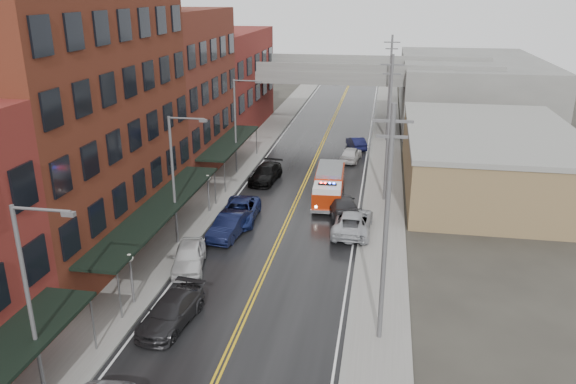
{
  "coord_description": "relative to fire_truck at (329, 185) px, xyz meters",
  "views": [
    {
      "loc": [
        6.81,
        -9.56,
        16.6
      ],
      "look_at": [
        0.34,
        27.59,
        3.0
      ],
      "focal_mm": 35.0,
      "sensor_mm": 36.0,
      "label": 1
    }
  ],
  "objects": [
    {
      "name": "brick_building_b",
      "position": [
        -15.95,
        -11.11,
        7.57
      ],
      "size": [
        9.0,
        20.0,
        18.0
      ],
      "primitive_type": "cube",
      "color": "#5B2518",
      "rests_on": "ground"
    },
    {
      "name": "parked_car_left_4",
      "position": [
        -7.45,
        -13.39,
        -0.62
      ],
      "size": [
        2.9,
        5.01,
        1.6
      ],
      "primitive_type": "imported",
      "rotation": [
        0.0,
        0.0,
        0.23
      ],
      "color": "silver",
      "rests_on": "ground"
    },
    {
      "name": "parked_car_right_0",
      "position": [
        2.35,
        -5.98,
        -0.62
      ],
      "size": [
        2.84,
        5.86,
        1.61
      ],
      "primitive_type": "imported",
      "rotation": [
        0.0,
        0.0,
        3.11
      ],
      "color": "#ACAFB4",
      "rests_on": "ground"
    },
    {
      "name": "utility_pole_0",
      "position": [
        4.55,
        -19.11,
        4.88
      ],
      "size": [
        1.8,
        0.24,
        12.0
      ],
      "color": "#59595B",
      "rests_on": "ground"
    },
    {
      "name": "fire_truck",
      "position": [
        0.0,
        0.0,
        0.0
      ],
      "size": [
        3.14,
        7.3,
        2.63
      ],
      "rotation": [
        0.0,
        0.0,
        0.04
      ],
      "color": "#942006",
      "rests_on": "ground"
    },
    {
      "name": "parked_car_right_2",
      "position": [
        1.02,
        12.09,
        -0.69
      ],
      "size": [
        2.27,
        4.53,
        1.48
      ],
      "primitive_type": "imported",
      "rotation": [
        0.0,
        0.0,
        3.02
      ],
      "color": "silver",
      "rests_on": "ground"
    },
    {
      "name": "parked_car_left_7",
      "position": [
        -6.25,
        4.19,
        -0.66
      ],
      "size": [
        2.63,
        5.43,
        1.52
      ],
      "primitive_type": "imported",
      "rotation": [
        0.0,
        0.0,
        -0.1
      ],
      "color": "black",
      "rests_on": "ground"
    },
    {
      "name": "sidewalk_left",
      "position": [
        -9.95,
        -4.11,
        -1.35
      ],
      "size": [
        3.0,
        160.0,
        0.15
      ],
      "primitive_type": "cube",
      "color": "slate",
      "rests_on": "ground"
    },
    {
      "name": "street_lamp_0",
      "position": [
        -9.2,
        -26.11,
        3.76
      ],
      "size": [
        2.64,
        0.22,
        9.0
      ],
      "color": "#59595B",
      "rests_on": "ground"
    },
    {
      "name": "brick_building_c",
      "position": [
        -15.95,
        6.39,
        6.07
      ],
      "size": [
        9.0,
        15.0,
        15.0
      ],
      "primitive_type": "cube",
      "color": "#5A231B",
      "rests_on": "ground"
    },
    {
      "name": "parked_car_left_3",
      "position": [
        -6.25,
        -19.6,
        -0.69
      ],
      "size": [
        2.68,
        5.28,
        1.47
      ],
      "primitive_type": "imported",
      "rotation": [
        0.0,
        0.0,
        -0.13
      ],
      "color": "black",
      "rests_on": "ground"
    },
    {
      "name": "awning_1",
      "position": [
        -10.14,
        -11.11,
        1.56
      ],
      "size": [
        2.6,
        18.0,
        3.09
      ],
      "color": "black",
      "rests_on": "ground"
    },
    {
      "name": "parked_car_left_5",
      "position": [
        -6.25,
        -8.17,
        -0.61
      ],
      "size": [
        2.34,
        5.1,
        1.62
      ],
      "primitive_type": "imported",
      "rotation": [
        0.0,
        0.0,
        -0.13
      ],
      "color": "black",
      "rests_on": "ground"
    },
    {
      "name": "curb_right",
      "position": [
        3.0,
        -4.11,
        -1.35
      ],
      "size": [
        0.3,
        160.0,
        0.15
      ],
      "primitive_type": "cube",
      "color": "gray",
      "rests_on": "ground"
    },
    {
      "name": "parked_car_right_3",
      "position": [
        1.29,
        17.0,
        -0.75
      ],
      "size": [
        2.66,
        4.34,
        1.35
      ],
      "primitive_type": "imported",
      "rotation": [
        0.0,
        0.0,
        3.47
      ],
      "color": "#0E1034",
      "rests_on": "ground"
    },
    {
      "name": "utility_pole_1",
      "position": [
        4.55,
        0.89,
        4.88
      ],
      "size": [
        1.8,
        0.24,
        12.0
      ],
      "color": "#59595B",
      "rests_on": "ground"
    },
    {
      "name": "road",
      "position": [
        -2.65,
        -4.11,
        -1.42
      ],
      "size": [
        11.0,
        160.0,
        0.02
      ],
      "primitive_type": "cube",
      "color": "black",
      "rests_on": "ground"
    },
    {
      "name": "globe_lamp_2",
      "position": [
        -9.05,
        -4.11,
        0.89
      ],
      "size": [
        0.44,
        0.44,
        3.12
      ],
      "color": "#59595B",
      "rests_on": "ground"
    },
    {
      "name": "brick_building_far",
      "position": [
        -15.95,
        23.89,
        4.57
      ],
      "size": [
        9.0,
        20.0,
        12.0
      ],
      "primitive_type": "cube",
      "color": "maroon",
      "rests_on": "ground"
    },
    {
      "name": "overpass",
      "position": [
        -2.65,
        27.89,
        4.56
      ],
      "size": [
        40.0,
        10.0,
        7.5
      ],
      "color": "slate",
      "rests_on": "ground"
    },
    {
      "name": "utility_pole_2",
      "position": [
        4.55,
        20.89,
        4.88
      ],
      "size": [
        1.8,
        0.24,
        12.0
      ],
      "color": "#59595B",
      "rests_on": "ground"
    },
    {
      "name": "curb_left",
      "position": [
        -8.3,
        -4.11,
        -1.35
      ],
      "size": [
        0.3,
        160.0,
        0.15
      ],
      "primitive_type": "cube",
      "color": "gray",
      "rests_on": "ground"
    },
    {
      "name": "street_lamp_2",
      "position": [
        -9.2,
        5.89,
        3.76
      ],
      "size": [
        2.64,
        0.22,
        9.0
      ],
      "color": "#59595B",
      "rests_on": "ground"
    },
    {
      "name": "tan_building",
      "position": [
        13.35,
        5.89,
        1.07
      ],
      "size": [
        14.0,
        22.0,
        5.0
      ],
      "primitive_type": "cube",
      "color": "olive",
      "rests_on": "ground"
    },
    {
      "name": "globe_lamp_1",
      "position": [
        -9.05,
        -18.11,
        0.89
      ],
      "size": [
        0.44,
        0.44,
        3.12
      ],
      "color": "#59595B",
      "rests_on": "ground"
    },
    {
      "name": "awning_2",
      "position": [
        -10.14,
        6.39,
        1.56
      ],
      "size": [
        2.6,
        13.0,
        3.09
      ],
      "color": "black",
      "rests_on": "ground"
    },
    {
      "name": "right_far_block",
      "position": [
        15.35,
        35.89,
        2.57
      ],
      "size": [
        18.0,
        30.0,
        8.0
      ],
      "primitive_type": "cube",
      "color": "slate",
      "rests_on": "ground"
    },
    {
      "name": "street_lamp_1",
      "position": [
        -9.2,
        -10.11,
        3.76
      ],
      "size": [
        2.64,
        0.22,
        9.0
      ],
      "color": "#59595B",
      "rests_on": "ground"
    },
    {
      "name": "parked_car_left_6",
      "position": [
        -6.25,
        -5.31,
        -0.65
      ],
      "size": [
        2.93,
        5.76,
        1.56
      ],
      "primitive_type": "imported",
      "rotation": [
        0.0,
        0.0,
        0.06
      ],
      "color": "navy",
      "rests_on": "ground"
    },
    {
      "name": "parked_car_right_1",
      "position": [
        1.32,
        -2.87,
        -0.61
      ],
      "size": [
        3.7,
        6.03,
        1.63
      ],
      "primitive_type": "imported",
      "rotation": [
        0.0,
        0.0,
        3.41
      ],
      "color": "#272729",
      "rests_on": "ground"
    },
    {
      "name": "sidewalk_right",
      "position": [
        4.65,
        -4.11,
        -1.35
      ],
      "size": [
        3.0,
        160.0,
        0.15
      ],
      "primitive_type": "cube",
      "color": "slate",
      "rests_on": "ground"
    }
  ]
}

